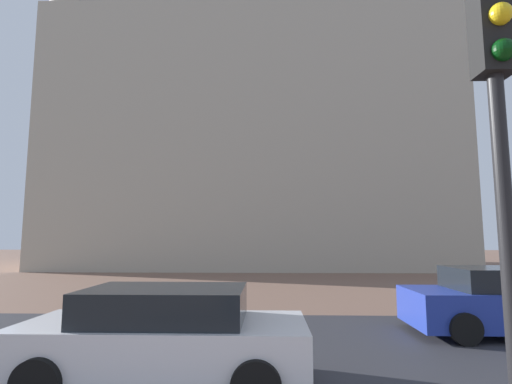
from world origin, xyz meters
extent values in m
plane|color=brown|center=(0.00, 10.00, 0.00)|extent=(120.00, 120.00, 0.00)
cube|color=#2D2D33|center=(0.00, 7.71, 0.00)|extent=(120.00, 7.29, 0.00)
cube|color=#B2A893|center=(-1.14, 31.12, 9.02)|extent=(28.54, 13.46, 18.03)
cube|color=#4C515B|center=(-1.14, 31.12, 19.23)|extent=(26.26, 12.38, 2.40)
cube|color=#B2A893|center=(0.84, 31.12, 17.73)|extent=(4.01, 4.01, 35.46)
cylinder|color=#B2A893|center=(-13.91, 25.89, 10.44)|extent=(2.80, 2.80, 20.87)
cylinder|color=#B2A893|center=(11.63, 25.89, 10.55)|extent=(2.80, 2.80, 21.09)
cube|color=#23389E|center=(5.49, 9.31, 0.57)|extent=(4.45, 1.83, 0.80)
cube|color=black|center=(5.49, 9.31, 1.22)|extent=(2.49, 1.61, 0.49)
cylinder|color=black|center=(4.01, 10.23, 0.32)|extent=(0.64, 0.22, 0.64)
cylinder|color=black|center=(4.01, 8.40, 0.32)|extent=(0.64, 0.22, 0.64)
cube|color=silver|center=(-1.45, 6.11, 0.54)|extent=(4.14, 1.74, 0.74)
cube|color=black|center=(-1.45, 6.11, 1.15)|extent=(2.32, 1.53, 0.48)
cylinder|color=black|center=(-2.81, 5.23, 0.32)|extent=(0.64, 0.22, 0.64)
cylinder|color=black|center=(-2.81, 6.98, 0.32)|extent=(0.64, 0.22, 0.64)
cylinder|color=black|center=(-0.08, 6.98, 0.32)|extent=(0.64, 0.22, 0.64)
cylinder|color=black|center=(1.93, 3.31, 1.72)|extent=(0.12, 0.12, 3.45)
cube|color=black|center=(1.93, 3.31, 3.90)|extent=(0.28, 0.24, 0.90)
sphere|color=yellow|center=(1.93, 3.18, 3.90)|extent=(0.18, 0.18, 0.18)
sphere|color=#06330C|center=(1.93, 3.18, 3.60)|extent=(0.18, 0.18, 0.18)
camera|label=1|loc=(0.08, 0.20, 2.13)|focal=27.41mm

